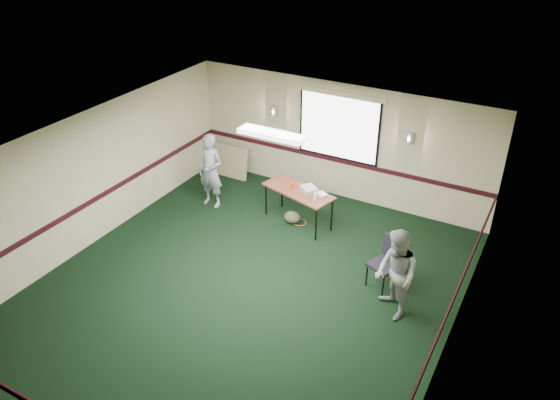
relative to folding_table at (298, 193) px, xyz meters
The scene contains 13 objects.
ground 2.59m from the folding_table, 85.13° to the right, with size 8.00×8.00×0.00m, color black.
room_shell 0.95m from the folding_table, 59.42° to the right, with size 8.00×8.02×8.00m.
folding_table is the anchor object (origin of this frame).
projector 0.25m from the folding_table, 10.67° to the left, with size 0.33×0.27×0.11m, color #9B9BA3.
game_console 0.54m from the folding_table, ahead, with size 0.19×0.15×0.05m, color white.
red_cup 0.20m from the folding_table, behind, with size 0.08×0.08×0.13m, color red.
water_bottle 0.54m from the folding_table, 22.79° to the right, with size 0.05×0.05×0.18m, color #99E1FB.
duffel_bag 0.61m from the folding_table, 139.58° to the right, with size 0.37×0.28×0.26m, color #413E25.
cable_coil 0.72m from the folding_table, ahead, with size 0.29×0.29×0.01m, color orange.
folded_table 3.01m from the folding_table, 158.04° to the left, with size 1.57×0.07×0.81m, color #9F8762.
conference_chair 2.63m from the folding_table, 25.38° to the right, with size 0.62×0.63×0.96m.
person_left 2.07m from the folding_table, behind, with size 0.62×0.41×1.70m, color #426391.
person_right 3.26m from the folding_table, 33.68° to the right, with size 0.78×0.61×1.61m, color #7395B2.
Camera 1 is at (4.28, -6.44, 6.28)m, focal length 35.00 mm.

